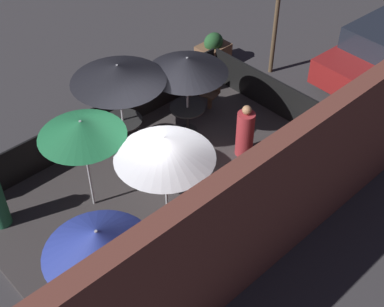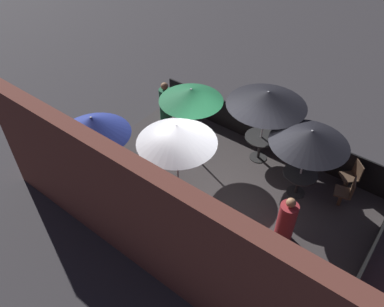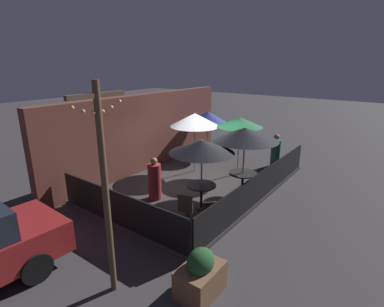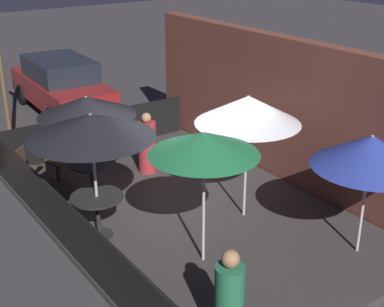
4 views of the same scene
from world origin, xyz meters
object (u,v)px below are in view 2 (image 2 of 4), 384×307
object	(u,v)px
patio_umbrella_2	(93,126)
dining_table_1	(300,177)
patio_umbrella_3	(177,134)
patio_umbrella_4	(191,95)
patio_chair_1	(346,192)
patron_1	(286,222)
patio_chair_0	(352,175)
patron_0	(165,104)
patio_umbrella_0	(267,98)
patio_umbrella_1	(310,137)
dining_table_0	(260,141)

from	to	relation	value
patio_umbrella_2	dining_table_1	distance (m)	5.31
patio_umbrella_3	patio_umbrella_2	bearing A→B (deg)	20.25
patio_umbrella_4	patio_chair_1	xyz separation A→B (m)	(-4.23, -0.75, -1.53)
patio_chair_1	patron_1	size ratio (longest dim) A/B	0.68
patio_umbrella_2	patron_1	distance (m)	5.07
patio_umbrella_3	patio_chair_0	size ratio (longest dim) A/B	2.57
patio_umbrella_3	dining_table_1	distance (m)	3.42
dining_table_1	patio_chair_1	size ratio (longest dim) A/B	0.94
patron_0	patio_umbrella_0	bearing A→B (deg)	160.16
patio_umbrella_1	patio_umbrella_4	bearing A→B (deg)	8.19
dining_table_0	dining_table_1	world-z (taller)	dining_table_0
patio_umbrella_1	patio_chair_1	bearing A→B (deg)	-164.65
dining_table_0	patio_umbrella_3	bearing A→B (deg)	70.75
dining_table_0	patron_1	xyz separation A→B (m)	(-1.86, 2.11, -0.01)
patio_umbrella_0	patio_umbrella_4	bearing A→B (deg)	32.33
patron_0	dining_table_1	bearing A→B (deg)	152.01
patio_umbrella_4	patron_1	xyz separation A→B (m)	(-3.51, 1.06, -1.42)
patio_umbrella_4	dining_table_0	size ratio (longest dim) A/B	2.45
dining_table_0	patio_chair_0	bearing A→B (deg)	-171.39
patio_umbrella_0	dining_table_1	world-z (taller)	patio_umbrella_0
patio_umbrella_1	patio_umbrella_3	size ratio (longest dim) A/B	0.89
patio_chair_1	patio_umbrella_3	bearing A→B (deg)	17.72
patio_umbrella_0	patio_chair_0	distance (m)	2.96
patio_umbrella_4	patron_1	world-z (taller)	patio_umbrella_4
patio_umbrella_1	patio_umbrella_4	distance (m)	3.16
patio_umbrella_3	patio_chair_1	size ratio (longest dim) A/B	2.51
dining_table_1	patio_chair_0	distance (m)	1.40
patio_umbrella_4	dining_table_1	size ratio (longest dim) A/B	2.55
patio_umbrella_0	patron_0	world-z (taller)	patio_umbrella_0
patron_1	patio_umbrella_3	bearing A→B (deg)	40.08
patio_chair_0	patron_0	xyz separation A→B (m)	(5.82, 0.58, 0.13)
patio_umbrella_4	dining_table_0	bearing A→B (deg)	-147.67
patio_chair_0	patio_umbrella_1	bearing A→B (deg)	0.00
patron_0	patron_1	size ratio (longest dim) A/B	1.01
patio_chair_1	patron_1	world-z (taller)	patron_1
patio_chair_1	patio_umbrella_4	bearing A→B (deg)	-5.25
patio_umbrella_2	patron_1	size ratio (longest dim) A/B	1.51
patio_umbrella_2	patio_umbrella_3	bearing A→B (deg)	-159.75
dining_table_1	patron_1	bearing A→B (deg)	104.29
patio_umbrella_2	dining_table_0	world-z (taller)	patio_umbrella_2
patio_umbrella_0	patio_umbrella_3	world-z (taller)	patio_umbrella_3
patio_chair_0	patio_umbrella_3	bearing A→B (deg)	-2.86
patio_umbrella_4	patio_chair_1	distance (m)	4.56
patio_chair_1	dining_table_0	bearing A→B (deg)	-21.74
dining_table_0	dining_table_1	xyz separation A→B (m)	(-1.48, 0.59, -0.05)
patio_umbrella_3	dining_table_0	bearing A→B (deg)	-109.25
patron_0	dining_table_0	bearing A→B (deg)	160.16
patio_umbrella_3	dining_table_1	size ratio (longest dim) A/B	2.68
patio_umbrella_2	patio_umbrella_1	bearing A→B (deg)	-148.39
patio_umbrella_2	patio_umbrella_0	bearing A→B (deg)	-131.53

